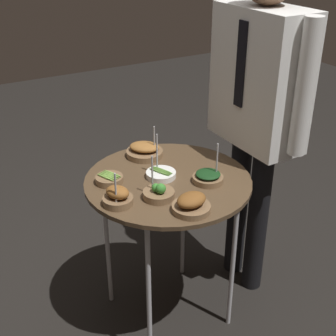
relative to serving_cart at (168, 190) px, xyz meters
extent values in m
plane|color=black|center=(0.00, 0.00, -0.67)|extent=(8.00, 8.00, 0.00)
cylinder|color=brown|center=(0.00, 0.00, 0.04)|extent=(0.68, 0.68, 0.02)
cylinder|color=#B7B7BC|center=(0.21, -0.21, -0.32)|extent=(0.02, 0.02, 0.71)
cylinder|color=#B7B7BC|center=(-0.21, -0.21, -0.32)|extent=(0.02, 0.02, 0.71)
cylinder|color=#B7B7BC|center=(0.21, 0.21, -0.32)|extent=(0.02, 0.02, 0.71)
cylinder|color=#B7B7BC|center=(-0.21, 0.21, -0.32)|extent=(0.02, 0.02, 0.71)
cylinder|color=white|center=(-0.03, -0.02, 0.06)|extent=(0.12, 0.12, 0.02)
ellipsoid|color=#5B8938|center=(-0.02, -0.03, 0.08)|extent=(0.10, 0.05, 0.01)
ellipsoid|color=#5B8938|center=(-0.03, -0.02, 0.08)|extent=(0.10, 0.05, 0.01)
ellipsoid|color=#5B8938|center=(-0.03, -0.01, 0.08)|extent=(0.10, 0.05, 0.01)
cylinder|color=#ADADB2|center=(-0.06, -0.02, 0.14)|extent=(0.01, 0.01, 0.18)
cylinder|color=brown|center=(0.10, 0.13, 0.06)|extent=(0.13, 0.13, 0.02)
ellipsoid|color=#143816|center=(0.10, 0.13, 0.09)|extent=(0.10, 0.10, 0.02)
cylinder|color=#ADADB2|center=(0.11, 0.16, 0.14)|extent=(0.01, 0.01, 0.16)
cylinder|color=brown|center=(-0.09, -0.22, 0.07)|extent=(0.11, 0.11, 0.03)
ellipsoid|color=#7AA847|center=(-0.08, -0.24, 0.08)|extent=(0.09, 0.04, 0.01)
ellipsoid|color=#7AA847|center=(-0.09, -0.23, 0.08)|extent=(0.09, 0.04, 0.01)
ellipsoid|color=#7AA847|center=(-0.09, -0.22, 0.08)|extent=(0.09, 0.04, 0.01)
ellipsoid|color=#7AA847|center=(-0.10, -0.21, 0.08)|extent=(0.09, 0.04, 0.01)
ellipsoid|color=#7AA847|center=(-0.10, -0.20, 0.08)|extent=(0.09, 0.04, 0.01)
cylinder|color=brown|center=(0.07, -0.26, 0.07)|extent=(0.11, 0.11, 0.03)
ellipsoid|color=brown|center=(0.07, -0.26, 0.10)|extent=(0.12, 0.10, 0.04)
cylinder|color=#ADADB2|center=(0.10, -0.27, 0.13)|extent=(0.01, 0.01, 0.15)
cylinder|color=brown|center=(0.25, -0.05, 0.06)|extent=(0.14, 0.14, 0.02)
ellipsoid|color=brown|center=(0.25, -0.05, 0.10)|extent=(0.11, 0.13, 0.05)
cylinder|color=brown|center=(-0.23, 0.01, 0.07)|extent=(0.16, 0.16, 0.03)
ellipsoid|color=#93602D|center=(-0.23, 0.01, 0.10)|extent=(0.17, 0.17, 0.04)
cylinder|color=#ADADB2|center=(-0.20, 0.05, 0.13)|extent=(0.01, 0.01, 0.14)
cylinder|color=brown|center=(0.11, -0.10, 0.07)|extent=(0.12, 0.12, 0.03)
sphere|color=#387F2D|center=(0.13, -0.10, 0.10)|extent=(0.04, 0.04, 0.04)
sphere|color=#387F2D|center=(0.11, -0.10, 0.09)|extent=(0.03, 0.03, 0.03)
sphere|color=#387F2D|center=(0.11, -0.11, 0.10)|extent=(0.03, 0.03, 0.03)
cylinder|color=#ADADB2|center=(0.08, -0.11, 0.14)|extent=(0.01, 0.01, 0.16)
cylinder|color=black|center=(-0.10, 0.47, -0.28)|extent=(0.10, 0.10, 0.78)
cylinder|color=black|center=(0.05, 0.47, -0.28)|extent=(0.10, 0.10, 0.78)
cube|color=white|center=(-0.03, 0.47, 0.40)|extent=(0.44, 0.21, 0.58)
cube|color=black|center=(-0.03, 0.36, 0.47)|extent=(0.05, 0.01, 0.35)
cylinder|color=white|center=(-0.28, 0.47, 0.42)|extent=(0.07, 0.07, 0.54)
cylinder|color=white|center=(0.23, 0.47, 0.42)|extent=(0.07, 0.07, 0.54)
camera|label=1|loc=(1.44, -0.83, 0.98)|focal=50.00mm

